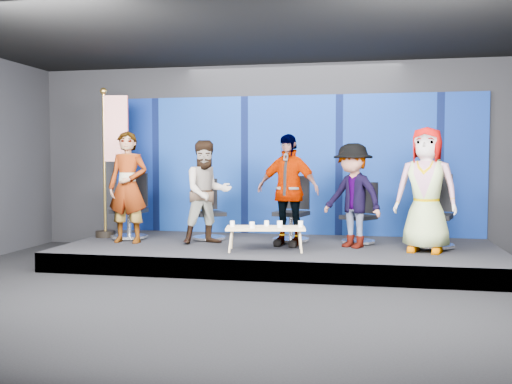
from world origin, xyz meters
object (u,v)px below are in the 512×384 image
at_px(chair_e, 434,223).
at_px(panelist_d, 353,196).
at_px(mug_c, 267,223).
at_px(mug_e, 301,224).
at_px(coffee_table, 266,229).
at_px(chair_b, 208,220).
at_px(panelist_a, 128,187).
at_px(panelist_c, 288,190).
at_px(panelist_b, 207,192).
at_px(mug_a, 232,223).
at_px(chair_c, 292,220).
at_px(chair_a, 131,217).
at_px(flag_stand, 112,158).
at_px(chair_d, 360,223).
at_px(panelist_e, 426,190).
at_px(mug_d, 280,224).
at_px(mug_b, 252,225).

bearing_deg(chair_e, panelist_d, -154.48).
distance_m(mug_c, mug_e, 0.53).
bearing_deg(coffee_table, chair_b, 138.90).
height_order(panelist_a, panelist_c, panelist_a).
distance_m(panelist_b, panelist_c, 1.35).
distance_m(chair_e, mug_a, 3.22).
distance_m(chair_c, mug_a, 1.36).
bearing_deg(panelist_a, panelist_b, 6.52).
xyz_separation_m(chair_a, chair_e, (5.19, -0.06, 0.00)).
xyz_separation_m(chair_a, panelist_d, (3.91, -0.31, 0.45)).
relative_size(panelist_b, coffee_table, 1.35).
height_order(panelist_a, flag_stand, flag_stand).
bearing_deg(panelist_c, chair_b, 177.45).
bearing_deg(mug_c, panelist_a, 172.94).
distance_m(panelist_d, coffee_table, 1.52).
bearing_deg(flag_stand, chair_d, -9.38).
relative_size(panelist_e, mug_d, 19.27).
relative_size(chair_a, panelist_c, 0.64).
distance_m(panelist_c, flag_stand, 3.32).
height_order(mug_e, flag_stand, flag_stand).
height_order(chair_b, chair_d, chair_b).
relative_size(panelist_b, flag_stand, 0.64).
height_order(chair_e, mug_b, chair_e).
xyz_separation_m(panelist_a, flag_stand, (-0.56, 0.58, 0.49)).
xyz_separation_m(chair_b, flag_stand, (-1.79, -0.03, 1.07)).
xyz_separation_m(panelist_a, mug_b, (2.26, -0.60, -0.52)).
relative_size(mug_d, mug_e, 1.12).
height_order(chair_d, coffee_table, chair_d).
bearing_deg(mug_d, chair_b, 143.60).
relative_size(panelist_d, chair_e, 1.42).
relative_size(chair_a, mug_a, 13.75).
xyz_separation_m(mug_b, mug_d, (0.40, 0.16, 0.00)).
xyz_separation_m(chair_c, mug_b, (-0.45, -1.26, 0.05)).
height_order(chair_e, coffee_table, chair_e).
bearing_deg(chair_e, chair_a, -166.00).
bearing_deg(mug_a, mug_c, 15.19).
bearing_deg(chair_e, mug_c, -149.82).
relative_size(coffee_table, mug_d, 12.93).
bearing_deg(panelist_d, flag_stand, -149.73).
bearing_deg(panelist_a, mug_a, -11.65).
xyz_separation_m(panelist_d, mug_c, (-1.31, -0.47, -0.42)).
bearing_deg(panelist_d, mug_e, -114.01).
bearing_deg(mug_e, chair_e, 18.76).
xyz_separation_m(mug_a, flag_stand, (-2.47, 1.02, 1.01)).
bearing_deg(panelist_d, chair_d, 112.12).
xyz_separation_m(panelist_c, panelist_e, (2.14, -0.21, 0.04)).
relative_size(coffee_table, mug_b, 13.81).
bearing_deg(mug_d, panelist_d, 29.54).
height_order(panelist_b, mug_b, panelist_b).
relative_size(chair_e, mug_a, 13.88).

